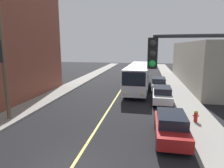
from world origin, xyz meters
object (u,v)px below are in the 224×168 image
(city_bus, at_px, (139,76))
(parked_car_silver, at_px, (158,84))
(fire_hydrant, at_px, (196,116))
(parked_car_white, at_px, (162,94))
(utility_pole_near, at_px, (2,41))
(traffic_signal_right_corner, at_px, (214,85))
(parked_car_red, at_px, (171,126))

(city_bus, height_order, parked_car_silver, city_bus)
(parked_car_silver, xyz_separation_m, fire_hydrant, (2.11, -11.00, -0.26))
(parked_car_white, height_order, utility_pole_near, utility_pole_near)
(fire_hydrant, bearing_deg, city_bus, 113.32)
(parked_car_white, xyz_separation_m, traffic_signal_right_corner, (0.61, -12.84, 3.46))
(parked_car_white, bearing_deg, parked_car_red, -90.03)
(traffic_signal_right_corner, xyz_separation_m, fire_hydrant, (1.44, 7.70, -3.72))
(parked_car_white, xyz_separation_m, fire_hydrant, (2.05, -5.14, -0.26))
(parked_car_red, xyz_separation_m, utility_pole_near, (-11.74, 1.04, 5.04))
(utility_pole_near, bearing_deg, parked_car_red, -5.08)
(parked_car_red, height_order, parked_car_white, same)
(parked_car_red, relative_size, utility_pole_near, 0.42)
(parked_car_white, bearing_deg, utility_pole_near, -149.44)
(parked_car_red, bearing_deg, parked_car_white, 89.97)
(city_bus, relative_size, parked_car_red, 2.77)
(city_bus, distance_m, parked_car_white, 6.30)
(utility_pole_near, bearing_deg, parked_car_silver, 47.61)
(parked_car_white, relative_size, utility_pole_near, 0.43)
(city_bus, height_order, utility_pole_near, utility_pole_near)
(fire_hydrant, bearing_deg, traffic_signal_right_corner, -100.58)
(city_bus, bearing_deg, parked_car_red, -79.20)
(parked_car_silver, height_order, utility_pole_near, utility_pole_near)
(parked_car_silver, bearing_deg, parked_car_white, -89.35)
(city_bus, xyz_separation_m, parked_car_silver, (2.54, 0.21, -0.98))
(parked_car_red, distance_m, utility_pole_near, 12.82)
(city_bus, distance_m, parked_car_silver, 2.73)
(parked_car_white, distance_m, traffic_signal_right_corner, 13.31)
(city_bus, xyz_separation_m, fire_hydrant, (4.65, -10.79, -1.23))
(utility_pole_near, xyz_separation_m, fire_hydrant, (13.79, 1.80, -5.30))
(utility_pole_near, height_order, traffic_signal_right_corner, utility_pole_near)
(parked_car_red, xyz_separation_m, traffic_signal_right_corner, (0.61, -4.86, 3.46))
(city_bus, distance_m, parked_car_red, 13.91)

